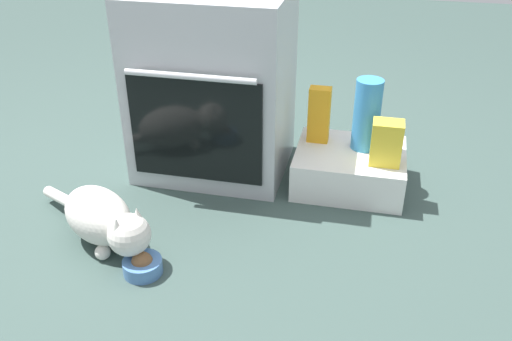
# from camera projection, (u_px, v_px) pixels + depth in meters

# --- Properties ---
(ground) EXTENTS (8.00, 8.00, 0.00)m
(ground) POSITION_uv_depth(u_px,v_px,m) (200.00, 210.00, 2.19)
(ground) COLOR #384C47
(oven) EXTENTS (0.63, 0.55, 0.78)m
(oven) POSITION_uv_depth(u_px,v_px,m) (213.00, 85.00, 2.32)
(oven) COLOR #B7BABF
(oven) RESTS_ON ground
(pantry_cabinet) EXTENTS (0.45, 0.38, 0.16)m
(pantry_cabinet) POSITION_uv_depth(u_px,v_px,m) (349.00, 168.00, 2.32)
(pantry_cabinet) COLOR white
(pantry_cabinet) RESTS_ON ground
(food_bowl) EXTENTS (0.13, 0.13, 0.08)m
(food_bowl) POSITION_uv_depth(u_px,v_px,m) (143.00, 265.00, 1.85)
(food_bowl) COLOR #4C7AB7
(food_bowl) RESTS_ON ground
(cat) EXTENTS (0.59, 0.40, 0.22)m
(cat) POSITION_uv_depth(u_px,v_px,m) (104.00, 219.00, 1.94)
(cat) COLOR silver
(cat) RESTS_ON ground
(water_bottle) EXTENTS (0.11, 0.11, 0.30)m
(water_bottle) POSITION_uv_depth(u_px,v_px,m) (367.00, 115.00, 2.24)
(water_bottle) COLOR #388CD1
(water_bottle) RESTS_ON pantry_cabinet
(juice_carton) EXTENTS (0.09, 0.06, 0.24)m
(juice_carton) POSITION_uv_depth(u_px,v_px,m) (319.00, 115.00, 2.31)
(juice_carton) COLOR orange
(juice_carton) RESTS_ON pantry_cabinet
(snack_bag) EXTENTS (0.12, 0.09, 0.18)m
(snack_bag) POSITION_uv_depth(u_px,v_px,m) (386.00, 143.00, 2.15)
(snack_bag) COLOR yellow
(snack_bag) RESTS_ON pantry_cabinet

